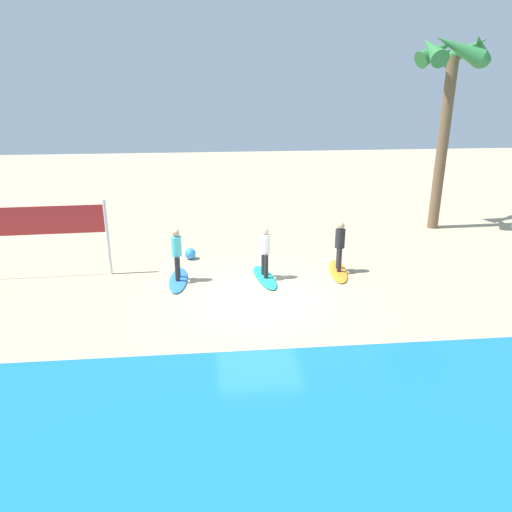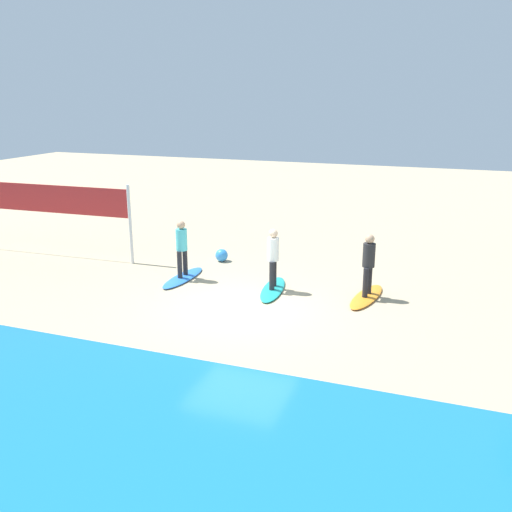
# 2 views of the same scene
# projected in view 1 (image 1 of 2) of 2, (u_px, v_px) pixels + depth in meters

# --- Properties ---
(ground_plane) EXTENTS (60.00, 60.00, 0.00)m
(ground_plane) POSITION_uv_depth(u_px,v_px,m) (259.00, 298.00, 14.57)
(ground_plane) COLOR tan
(surfboard_orange) EXTENTS (0.86, 2.16, 0.09)m
(surfboard_orange) POSITION_uv_depth(u_px,v_px,m) (338.00, 271.00, 16.50)
(surfboard_orange) COLOR orange
(surfboard_orange) RESTS_ON ground
(surfer_orange) EXTENTS (0.32, 0.46, 1.64)m
(surfer_orange) POSITION_uv_depth(u_px,v_px,m) (340.00, 243.00, 16.17)
(surfer_orange) COLOR #232328
(surfer_orange) RESTS_ON surfboard_orange
(surfboard_teal) EXTENTS (0.85, 2.16, 0.09)m
(surfboard_teal) POSITION_uv_depth(u_px,v_px,m) (265.00, 277.00, 15.99)
(surfboard_teal) COLOR teal
(surfboard_teal) RESTS_ON ground
(surfer_teal) EXTENTS (0.32, 0.46, 1.64)m
(surfer_teal) POSITION_uv_depth(u_px,v_px,m) (265.00, 248.00, 15.65)
(surfer_teal) COLOR #232328
(surfer_teal) RESTS_ON surfboard_teal
(surfboard_blue) EXTENTS (0.62, 2.12, 0.09)m
(surfboard_blue) POSITION_uv_depth(u_px,v_px,m) (178.00, 280.00, 15.77)
(surfboard_blue) COLOR blue
(surfboard_blue) RESTS_ON ground
(surfer_blue) EXTENTS (0.32, 0.46, 1.64)m
(surfer_blue) POSITION_uv_depth(u_px,v_px,m) (177.00, 250.00, 15.44)
(surfer_blue) COLOR #232328
(surfer_blue) RESTS_ON surfboard_blue
(palm_tree) EXTENTS (2.88, 3.03, 7.80)m
(palm_tree) POSITION_uv_depth(u_px,v_px,m) (452.00, 73.00, 19.28)
(palm_tree) COLOR brown
(palm_tree) RESTS_ON ground
(beach_ball) EXTENTS (0.40, 0.40, 0.40)m
(beach_ball) POSITION_uv_depth(u_px,v_px,m) (190.00, 254.00, 17.65)
(beach_ball) COLOR #338CE5
(beach_ball) RESTS_ON ground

